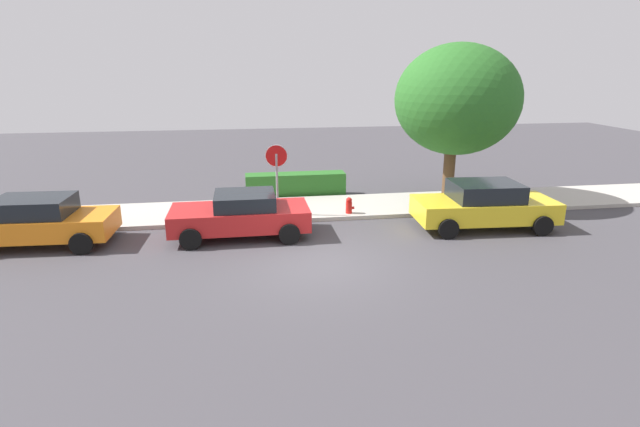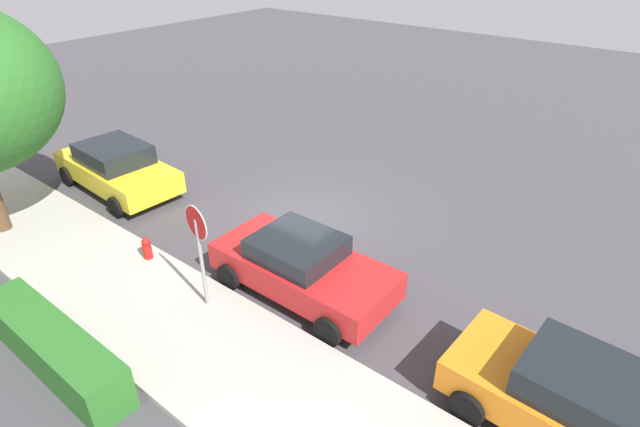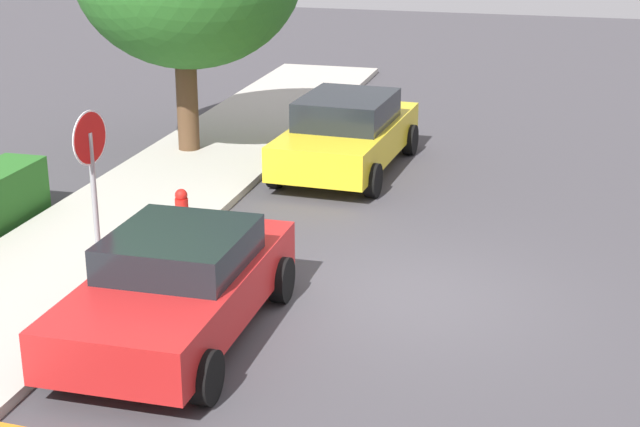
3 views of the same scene
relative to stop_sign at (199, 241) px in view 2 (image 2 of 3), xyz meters
The scene contains 8 objects.
ground_plane 4.76m from the stop_sign, 80.44° to the right, with size 60.00×60.00×0.00m, color #423F44.
sidewalk_curb 2.03m from the stop_sign, 48.30° to the left, with size 32.00×2.93×0.14m, color #B2ADA3.
stop_sign is the anchor object (origin of this frame).
parked_car_red 2.40m from the stop_sign, 125.63° to the right, with size 4.24×2.10×1.40m.
parked_car_yellow 7.01m from the stop_sign, 17.54° to the right, with size 4.59×2.32×1.53m.
parked_car_orange 7.39m from the stop_sign, 167.06° to the right, with size 4.15×2.17×1.46m.
fire_hydrant 2.88m from the stop_sign, ahead, with size 0.30×0.22×0.72m.
front_yard_hedge 3.29m from the stop_sign, 71.86° to the left, with size 4.01×0.82×0.96m.
Camera 2 is at (-7.92, 9.49, 7.35)m, focal length 28.00 mm.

